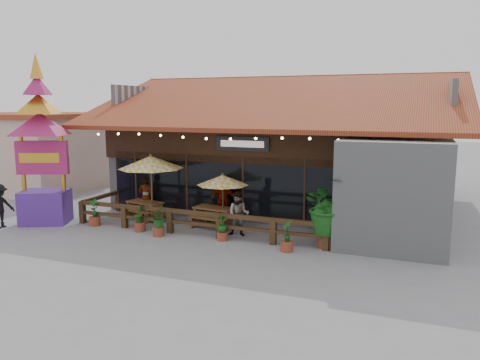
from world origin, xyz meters
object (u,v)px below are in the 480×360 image
at_px(tropical_plant, 329,207).
at_px(picnic_table_right, 215,214).
at_px(umbrella_left, 151,163).
at_px(picnic_table_left, 145,207).
at_px(umbrella_right, 223,180).
at_px(thai_sign_tower, 40,128).
at_px(pedestrian, 0,206).

bearing_deg(tropical_plant, picnic_table_right, 166.82).
bearing_deg(umbrella_left, picnic_table_left, 149.90).
height_order(umbrella_right, thai_sign_tower, thai_sign_tower).
relative_size(thai_sign_tower, pedestrian, 4.17).
distance_m(picnic_table_right, tropical_plant, 4.81).
relative_size(picnic_table_left, picnic_table_right, 1.01).
relative_size(umbrella_right, picnic_table_left, 1.48).
height_order(umbrella_left, pedestrian, umbrella_left).
height_order(thai_sign_tower, tropical_plant, thai_sign_tower).
relative_size(picnic_table_right, pedestrian, 1.03).
bearing_deg(picnic_table_left, umbrella_right, -1.50).
xyz_separation_m(tropical_plant, pedestrian, (-12.25, -2.07, -0.52)).
distance_m(thai_sign_tower, pedestrian, 3.35).
bearing_deg(thai_sign_tower, picnic_table_right, 16.31).
xyz_separation_m(umbrella_left, thai_sign_tower, (-3.89, -1.71, 1.37)).
distance_m(umbrella_left, picnic_table_left, 2.03).
bearing_deg(thai_sign_tower, umbrella_left, 23.74).
distance_m(umbrella_left, tropical_plant, 7.42).
height_order(umbrella_left, umbrella_right, umbrella_left).
xyz_separation_m(umbrella_left, tropical_plant, (7.29, -0.87, -1.05)).
distance_m(thai_sign_tower, tropical_plant, 11.47).
height_order(umbrella_right, pedestrian, umbrella_right).
bearing_deg(picnic_table_right, umbrella_left, -175.49).
xyz_separation_m(umbrella_right, picnic_table_left, (-3.57, 0.09, -1.36)).
bearing_deg(umbrella_left, pedestrian, -149.37).
bearing_deg(pedestrian, tropical_plant, -70.22).
relative_size(umbrella_left, picnic_table_left, 1.72).
bearing_deg(picnic_table_right, pedestrian, -157.61).
bearing_deg(picnic_table_left, thai_sign_tower, -148.69).
xyz_separation_m(thai_sign_tower, pedestrian, (-1.07, -1.23, -2.93)).
xyz_separation_m(picnic_table_left, thai_sign_tower, (-3.34, -2.03, 3.30)).
bearing_deg(umbrella_left, tropical_plant, -6.79).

